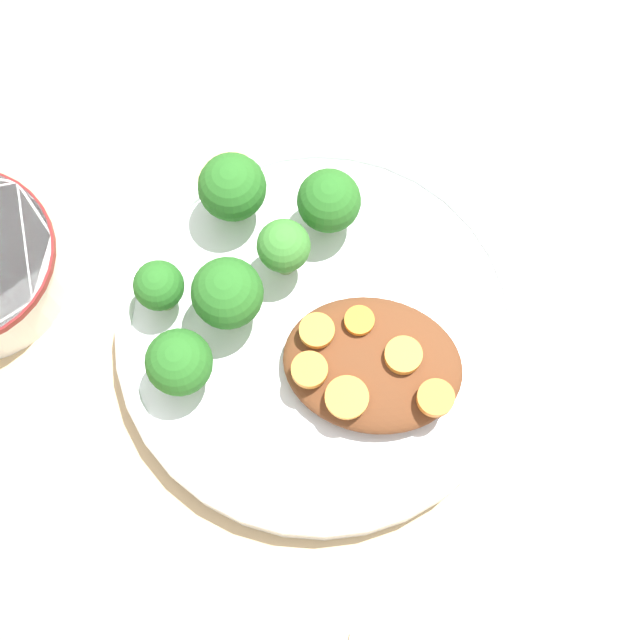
{
  "coord_description": "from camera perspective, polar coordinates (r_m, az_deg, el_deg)",
  "views": [
    {
      "loc": [
        -0.03,
        0.18,
        0.58
      ],
      "look_at": [
        0.0,
        0.0,
        0.04
      ],
      "focal_mm": 50.0,
      "sensor_mm": 36.0,
      "label": 1
    }
  ],
  "objects": [
    {
      "name": "broccoli_floret_0",
      "position": [
        0.56,
        -5.92,
        1.79
      ],
      "size": [
        0.05,
        0.05,
        0.06
      ],
      "color": "#7FA85B",
      "rests_on": "plate"
    },
    {
      "name": "carrot_slice_4",
      "position": [
        0.55,
        1.73,
        -4.98
      ],
      "size": [
        0.03,
        0.03,
        0.0
      ],
      "primitive_type": "cylinder",
      "color": "orange",
      "rests_on": "stew_mound"
    },
    {
      "name": "carrot_slice_1",
      "position": [
        0.55,
        7.41,
        -4.97
      ],
      "size": [
        0.02,
        0.02,
        0.01
      ],
      "primitive_type": "cylinder",
      "color": "orange",
      "rests_on": "stew_mound"
    },
    {
      "name": "ground_plane",
      "position": [
        0.61,
        -0.0,
        -1.08
      ],
      "size": [
        4.0,
        4.0,
        0.0
      ],
      "primitive_type": "plane",
      "color": "tan"
    },
    {
      "name": "carrot_slice_2",
      "position": [
        0.56,
        2.49,
        -0.29
      ],
      "size": [
        0.02,
        0.02,
        0.0
      ],
      "primitive_type": "cylinder",
      "color": "orange",
      "rests_on": "stew_mound"
    },
    {
      "name": "broccoli_floret_3",
      "position": [
        0.59,
        0.58,
        7.57
      ],
      "size": [
        0.04,
        0.04,
        0.06
      ],
      "color": "#7FA85B",
      "rests_on": "plate"
    },
    {
      "name": "carrot_slice_3",
      "position": [
        0.56,
        -0.35,
        -0.66
      ],
      "size": [
        0.02,
        0.02,
        0.01
      ],
      "primitive_type": "cylinder",
      "color": "orange",
      "rests_on": "stew_mound"
    },
    {
      "name": "broccoli_floret_5",
      "position": [
        0.58,
        -10.25,
        2.12
      ],
      "size": [
        0.03,
        0.03,
        0.05
      ],
      "color": "#7FA85B",
      "rests_on": "plate"
    },
    {
      "name": "broccoli_floret_1",
      "position": [
        0.58,
        -2.34,
        4.69
      ],
      "size": [
        0.04,
        0.04,
        0.05
      ],
      "color": "#7FA85B",
      "rests_on": "plate"
    },
    {
      "name": "broccoli_floret_2",
      "position": [
        0.59,
        -5.63,
        8.4
      ],
      "size": [
        0.05,
        0.05,
        0.06
      ],
      "color": "#759E51",
      "rests_on": "plate"
    },
    {
      "name": "carrot_slice_0",
      "position": [
        0.56,
        5.35,
        -2.26
      ],
      "size": [
        0.02,
        0.02,
        0.01
      ],
      "primitive_type": "cylinder",
      "color": "orange",
      "rests_on": "stew_mound"
    },
    {
      "name": "carrot_slice_5",
      "position": [
        0.55,
        -1.0,
        -3.15
      ],
      "size": [
        0.02,
        0.02,
        0.01
      ],
      "primitive_type": "cylinder",
      "color": "orange",
      "rests_on": "stew_mound"
    },
    {
      "name": "stew_mound",
      "position": [
        0.57,
        3.39,
        -2.85
      ],
      "size": [
        0.12,
        0.09,
        0.02
      ],
      "primitive_type": "ellipsoid",
      "color": "brown",
      "rests_on": "plate"
    },
    {
      "name": "plate",
      "position": [
        0.6,
        -0.0,
        -0.67
      ],
      "size": [
        0.27,
        0.27,
        0.03
      ],
      "color": "white",
      "rests_on": "ground_plane"
    },
    {
      "name": "broccoli_floret_4",
      "position": [
        0.56,
        -8.99,
        -2.73
      ],
      "size": [
        0.04,
        0.04,
        0.06
      ],
      "color": "#759E51",
      "rests_on": "plate"
    }
  ]
}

